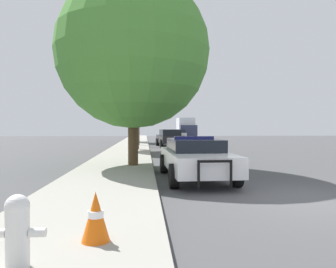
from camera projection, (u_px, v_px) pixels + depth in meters
ground_plane at (315, 201)px, 7.56m from camera, size 110.00×110.00×0.00m
sidewalk_left at (92, 202)px, 7.20m from camera, size 3.00×110.00×0.13m
police_car at (195, 157)px, 10.80m from camera, size 2.17×5.15×1.41m
fire_hydrant at (17, 229)px, 3.67m from camera, size 0.62×0.27×0.83m
traffic_light at (153, 104)px, 28.57m from camera, size 3.19×0.35×5.15m
car_background_distant at (179, 134)px, 45.44m from camera, size 1.93×4.27×1.35m
car_background_midblock at (170, 137)px, 28.71m from camera, size 2.34×4.60×1.51m
box_truck at (186, 128)px, 49.79m from camera, size 2.68×7.77×3.10m
tree_sidewalk_mid at (137, 69)px, 23.32m from camera, size 5.59×5.59×8.49m
tree_sidewalk_far at (134, 93)px, 36.16m from camera, size 4.85×4.85×7.78m
tree_sidewalk_near at (133, 52)px, 13.57m from camera, size 6.34×6.34×7.87m
traffic_cone at (96, 216)px, 4.53m from camera, size 0.39×0.39×0.69m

